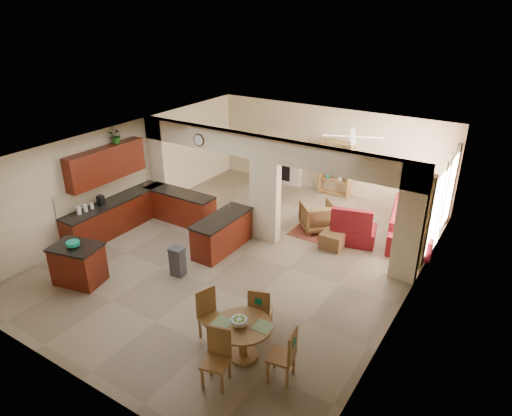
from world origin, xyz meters
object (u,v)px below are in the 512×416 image
Objects in this scene: sofa at (412,223)px; armchair at (317,216)px; dining_table at (243,335)px; kitchen_island at (78,264)px.

sofa is 2.54m from armchair.
dining_table is at bearing 57.72° from armchair.
armchair is at bearing 101.02° from sofa.
kitchen_island is at bearing 125.62° from sofa.
armchair is at bearing 101.31° from dining_table.
dining_table is (4.46, -0.02, 0.01)m from kitchen_island.
armchair is (3.41, 5.27, -0.07)m from kitchen_island.
sofa reaches higher than armchair.
dining_table is at bearing -13.25° from kitchen_island.
armchair is (-1.06, 5.29, -0.09)m from dining_table.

